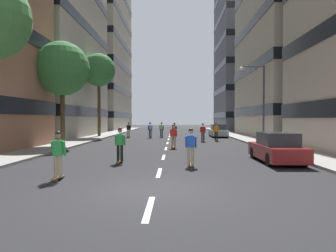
{
  "coord_description": "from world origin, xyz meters",
  "views": [
    {
      "loc": [
        0.63,
        -9.54,
        2.24
      ],
      "look_at": [
        0.0,
        20.18,
        1.48
      ],
      "focal_mm": 32.84,
      "sensor_mm": 36.0,
      "label": 1
    }
  ],
  "objects_px": {
    "skater_2": "(58,153)",
    "skater_6": "(174,130)",
    "skater_5": "(216,131)",
    "skater_7": "(120,143)",
    "street_tree_mid": "(62,69)",
    "skater_0": "(203,131)",
    "parked_car_near": "(277,149)",
    "parked_car_mid": "(218,131)",
    "skater_9": "(128,129)",
    "street_tree_near": "(99,70)",
    "streetlamp_right": "(259,95)",
    "skater_8": "(162,129)",
    "skater_1": "(191,145)",
    "skater_3": "(173,135)",
    "skater_4": "(150,129)"
  },
  "relations": [
    {
      "from": "skater_7",
      "to": "skater_1",
      "type": "bearing_deg",
      "value": -16.72
    },
    {
      "from": "street_tree_mid",
      "to": "skater_1",
      "type": "bearing_deg",
      "value": -46.4
    },
    {
      "from": "street_tree_mid",
      "to": "skater_9",
      "type": "relative_size",
      "value": 4.61
    },
    {
      "from": "skater_3",
      "to": "skater_8",
      "type": "bearing_deg",
      "value": 96.33
    },
    {
      "from": "skater_2",
      "to": "skater_6",
      "type": "height_order",
      "value": "same"
    },
    {
      "from": "parked_car_mid",
      "to": "streetlamp_right",
      "type": "height_order",
      "value": "streetlamp_right"
    },
    {
      "from": "skater_3",
      "to": "skater_4",
      "type": "distance_m",
      "value": 12.19
    },
    {
      "from": "skater_5",
      "to": "skater_7",
      "type": "xyz_separation_m",
      "value": [
        -6.82,
        -14.94,
        0.0
      ]
    },
    {
      "from": "skater_1",
      "to": "skater_4",
      "type": "xyz_separation_m",
      "value": [
        -3.51,
        20.51,
        0.03
      ]
    },
    {
      "from": "skater_5",
      "to": "skater_6",
      "type": "height_order",
      "value": "same"
    },
    {
      "from": "parked_car_near",
      "to": "parked_car_mid",
      "type": "height_order",
      "value": "same"
    },
    {
      "from": "skater_7",
      "to": "skater_9",
      "type": "bearing_deg",
      "value": 97.36
    },
    {
      "from": "street_tree_near",
      "to": "skater_0",
      "type": "bearing_deg",
      "value": -31.16
    },
    {
      "from": "skater_4",
      "to": "skater_8",
      "type": "bearing_deg",
      "value": 42.29
    },
    {
      "from": "skater_8",
      "to": "skater_6",
      "type": "bearing_deg",
      "value": -71.49
    },
    {
      "from": "skater_3",
      "to": "skater_6",
      "type": "relative_size",
      "value": 1.0
    },
    {
      "from": "parked_car_near",
      "to": "street_tree_mid",
      "type": "relative_size",
      "value": 0.54
    },
    {
      "from": "street_tree_near",
      "to": "streetlamp_right",
      "type": "height_order",
      "value": "street_tree_near"
    },
    {
      "from": "street_tree_near",
      "to": "skater_6",
      "type": "xyz_separation_m",
      "value": [
        8.94,
        -4.91,
        -6.87
      ]
    },
    {
      "from": "skater_4",
      "to": "skater_9",
      "type": "xyz_separation_m",
      "value": [
        -2.57,
        0.64,
        0.0
      ]
    },
    {
      "from": "skater_6",
      "to": "skater_8",
      "type": "height_order",
      "value": "same"
    },
    {
      "from": "street_tree_near",
      "to": "skater_1",
      "type": "distance_m",
      "value": 25.09
    },
    {
      "from": "skater_1",
      "to": "skater_3",
      "type": "height_order",
      "value": "same"
    },
    {
      "from": "skater_4",
      "to": "skater_5",
      "type": "height_order",
      "value": "same"
    },
    {
      "from": "skater_9",
      "to": "skater_6",
      "type": "bearing_deg",
      "value": -36.94
    },
    {
      "from": "street_tree_near",
      "to": "skater_8",
      "type": "height_order",
      "value": "street_tree_near"
    },
    {
      "from": "streetlamp_right",
      "to": "skater_2",
      "type": "bearing_deg",
      "value": -127.39
    },
    {
      "from": "parked_car_mid",
      "to": "streetlamp_right",
      "type": "bearing_deg",
      "value": -80.05
    },
    {
      "from": "streetlamp_right",
      "to": "skater_5",
      "type": "height_order",
      "value": "streetlamp_right"
    },
    {
      "from": "skater_0",
      "to": "street_tree_mid",
      "type": "bearing_deg",
      "value": -157.58
    },
    {
      "from": "skater_6",
      "to": "skater_0",
      "type": "bearing_deg",
      "value": -38.17
    },
    {
      "from": "street_tree_near",
      "to": "skater_0",
      "type": "height_order",
      "value": "street_tree_near"
    },
    {
      "from": "streetlamp_right",
      "to": "skater_1",
      "type": "bearing_deg",
      "value": -118.58
    },
    {
      "from": "parked_car_mid",
      "to": "skater_4",
      "type": "xyz_separation_m",
      "value": [
        -7.95,
        -1.8,
        0.32
      ]
    },
    {
      "from": "skater_2",
      "to": "skater_6",
      "type": "bearing_deg",
      "value": 78.33
    },
    {
      "from": "street_tree_mid",
      "to": "skater_9",
      "type": "height_order",
      "value": "street_tree_mid"
    },
    {
      "from": "skater_2",
      "to": "parked_car_mid",
      "type": "bearing_deg",
      "value": 69.73
    },
    {
      "from": "street_tree_near",
      "to": "skater_2",
      "type": "relative_size",
      "value": 5.48
    },
    {
      "from": "skater_6",
      "to": "street_tree_mid",
      "type": "bearing_deg",
      "value": -142.1
    },
    {
      "from": "skater_1",
      "to": "skater_7",
      "type": "relative_size",
      "value": 1.0
    },
    {
      "from": "streetlamp_right",
      "to": "skater_3",
      "type": "relative_size",
      "value": 3.65
    },
    {
      "from": "parked_car_near",
      "to": "skater_2",
      "type": "xyz_separation_m",
      "value": [
        -9.42,
        -4.63,
        0.29
      ]
    },
    {
      "from": "skater_0",
      "to": "skater_7",
      "type": "xyz_separation_m",
      "value": [
        -5.43,
        -13.97,
        -0.03
      ]
    },
    {
      "from": "parked_car_near",
      "to": "skater_5",
      "type": "xyz_separation_m",
      "value": [
        -1.1,
        14.54,
        0.29
      ]
    },
    {
      "from": "skater_8",
      "to": "skater_9",
      "type": "xyz_separation_m",
      "value": [
        -3.81,
        -0.49,
        0.0
      ]
    },
    {
      "from": "street_tree_near",
      "to": "skater_7",
      "type": "distance_m",
      "value": 23.0
    },
    {
      "from": "street_tree_near",
      "to": "skater_5",
      "type": "relative_size",
      "value": 5.48
    },
    {
      "from": "street_tree_mid",
      "to": "skater_0",
      "type": "xyz_separation_m",
      "value": [
        11.67,
        4.82,
        -5.15
      ]
    },
    {
      "from": "skater_6",
      "to": "skater_3",
      "type": "bearing_deg",
      "value": -90.36
    },
    {
      "from": "skater_7",
      "to": "skater_5",
      "type": "bearing_deg",
      "value": 65.46
    }
  ]
}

